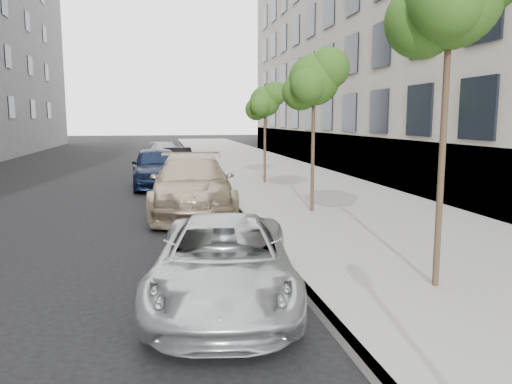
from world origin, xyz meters
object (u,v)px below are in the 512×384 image
object	(u,v)px
sedan_rear	(165,152)
sedan_black	(178,160)
tree_mid	(315,80)
tree_far	(266,102)
suv	(192,185)
minivan	(224,262)
sedan_blue	(157,167)

from	to	relation	value
sedan_rear	sedan_black	bearing A→B (deg)	-90.24
tree_mid	tree_far	xyz separation A→B (m)	(-0.00, 6.50, -0.37)
tree_far	suv	bearing A→B (deg)	-121.43
tree_mid	minivan	xyz separation A→B (m)	(-3.33, -6.21, -3.16)
tree_far	minivan	bearing A→B (deg)	-104.67
minivan	sedan_rear	distance (m)	24.63
tree_far	minivan	xyz separation A→B (m)	(-3.33, -12.71, -2.79)
minivan	sedan_rear	size ratio (longest dim) A/B	1.02
suv	sedan_rear	xyz separation A→B (m)	(-0.60, 17.36, -0.20)
sedan_black	sedan_rear	distance (m)	6.13
tree_mid	sedan_blue	bearing A→B (deg)	122.30
sedan_rear	sedan_blue	bearing A→B (deg)	-98.00
tree_far	sedan_rear	bearing A→B (deg)	108.23
tree_mid	suv	bearing A→B (deg)	162.39
tree_mid	sedan_black	size ratio (longest dim) A/B	1.17
tree_mid	sedan_blue	distance (m)	8.68
sedan_black	suv	bearing A→B (deg)	-93.88
minivan	sedan_rear	xyz separation A→B (m)	(-0.60, 24.62, 0.01)
minivan	suv	size ratio (longest dim) A/B	0.77
minivan	sedan_blue	distance (m)	13.15
minivan	tree_far	bearing A→B (deg)	83.69
minivan	sedan_black	xyz separation A→B (m)	(0.00, 18.52, 0.02)
tree_far	minivan	size ratio (longest dim) A/B	0.91
suv	sedan_blue	distance (m)	5.93
tree_mid	sedan_rear	distance (m)	19.09
sedan_black	sedan_rear	world-z (taller)	sedan_black
minivan	sedan_black	size ratio (longest dim) A/B	1.15
tree_mid	sedan_blue	xyz separation A→B (m)	(-4.36, 6.90, -2.97)
minivan	sedan_rear	world-z (taller)	sedan_rear
minivan	tree_mid	bearing A→B (deg)	70.17
tree_far	sedan_blue	size ratio (longest dim) A/B	0.85
tree_mid	minivan	world-z (taller)	tree_mid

